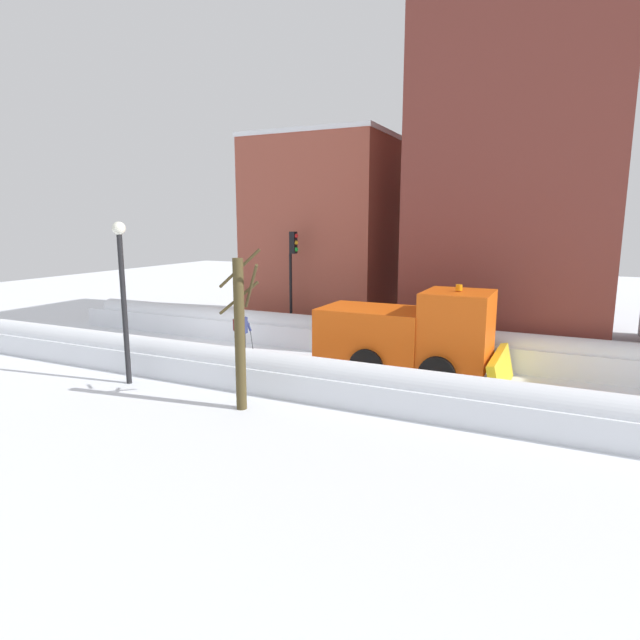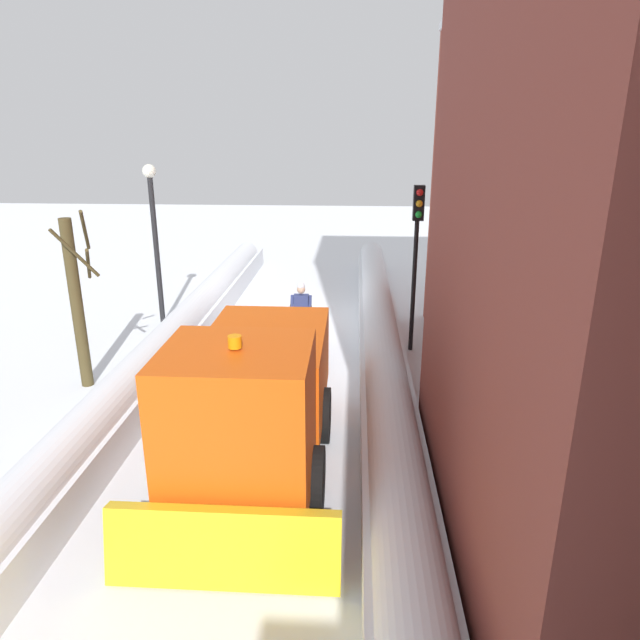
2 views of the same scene
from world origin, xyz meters
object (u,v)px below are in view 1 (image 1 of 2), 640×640
street_lamp (122,282)px  plow_truck (413,333)px  traffic_light_pole (293,265)px  bare_tree_near (240,331)px  skier (242,329)px

street_lamp → plow_truck: bearing=119.1°
traffic_light_pole → street_lamp: (7.69, -1.69, -0.02)m
street_lamp → bare_tree_near: size_ratio=1.16×
traffic_light_pole → bare_tree_near: (8.07, 2.78, -1.06)m
bare_tree_near → street_lamp: bearing=-94.9°
skier → traffic_light_pole: 3.87m
street_lamp → bare_tree_near: street_lamp is taller
plow_truck → traffic_light_pole: traffic_light_pole is taller
traffic_light_pole → street_lamp: bearing=-12.4°
plow_truck → street_lamp: street_lamp is taller
plow_truck → traffic_light_pole: bearing=-118.5°
plow_truck → bare_tree_near: 5.84m
skier → traffic_light_pole: size_ratio=0.40×
skier → traffic_light_pole: (-3.14, 0.50, 2.20)m
street_lamp → traffic_light_pole: bearing=167.6°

